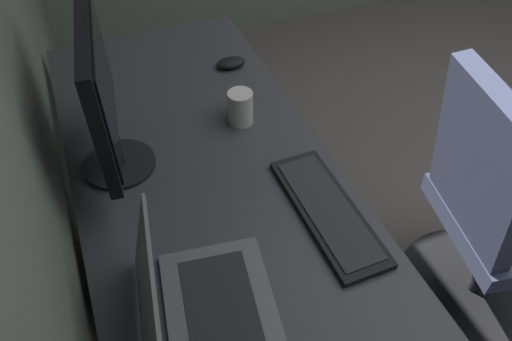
# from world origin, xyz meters

# --- Properties ---
(desk) EXTENTS (2.15, 0.71, 0.73)m
(desk) POSITION_xyz_m (0.01, 1.58, 0.67)
(desk) COLOR #38383D
(desk) RESTS_ON ground
(drawer_pedestal) EXTENTS (0.40, 0.51, 0.69)m
(drawer_pedestal) POSITION_xyz_m (0.09, 1.61, 0.35)
(drawer_pedestal) COLOR #38383D
(drawer_pedestal) RESTS_ON ground
(monitor_primary) EXTENTS (0.47, 0.20, 0.44)m
(monitor_primary) POSITION_xyz_m (0.37, 1.80, 0.98)
(monitor_primary) COLOR black
(monitor_primary) RESTS_ON desk
(laptop_leftmost) EXTENTS (0.37, 0.33, 0.23)m
(laptop_leftmost) POSITION_xyz_m (-0.15, 1.74, 0.78)
(laptop_leftmost) COLOR #595B60
(laptop_leftmost) RESTS_ON desk
(keyboard_main) EXTENTS (0.42, 0.14, 0.02)m
(keyboard_main) POSITION_xyz_m (-0.00, 1.34, 0.74)
(keyboard_main) COLOR black
(keyboard_main) RESTS_ON desk
(mouse_main) EXTENTS (0.06, 0.10, 0.03)m
(mouse_main) POSITION_xyz_m (0.73, 1.34, 0.75)
(mouse_main) COLOR black
(mouse_main) RESTS_ON desk
(coffee_mug) EXTENTS (0.12, 0.08, 0.11)m
(coffee_mug) POSITION_xyz_m (0.43, 1.41, 0.78)
(coffee_mug) COLOR silver
(coffee_mug) RESTS_ON desk
(office_chair) EXTENTS (0.56, 0.59, 0.97)m
(office_chair) POSITION_xyz_m (-0.04, 0.73, 0.46)
(office_chair) COLOR #383D56
(office_chair) RESTS_ON ground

